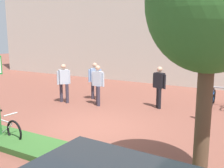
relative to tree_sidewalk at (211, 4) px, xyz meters
The scene contains 9 objects.
ground_plane 5.56m from the tree_sidewalk, 152.58° to the left, with size 60.00×60.00×0.00m, color brown.
planter_strip 5.01m from the tree_sidewalk, behind, with size 7.00×1.10×0.16m, color #336028.
tree_sidewalk is the anchor object (origin of this frame).
bike_at_sign 6.35m from the tree_sidewalk, behind, with size 1.68×0.42×0.86m.
bollard_steel 5.56m from the tree_sidewalk, 100.74° to the left, with size 0.16×0.16×0.90m, color #ADADB2.
person_casual_tan 8.19m from the tree_sidewalk, 137.99° to the left, with size 0.50×0.45×1.72m.
person_shirt_white 8.24m from the tree_sidewalk, 148.57° to the left, with size 0.50×0.52×1.72m.
person_shirt_blue 7.25m from the tree_sidewalk, 139.13° to the left, with size 0.61×0.38×1.72m.
person_suited_dark 6.48m from the tree_sidewalk, 117.20° to the left, with size 0.59×0.33×1.72m.
Camera 1 is at (4.67, -6.84, 3.02)m, focal length 42.59 mm.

